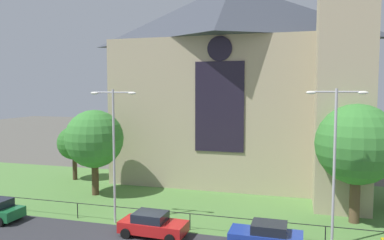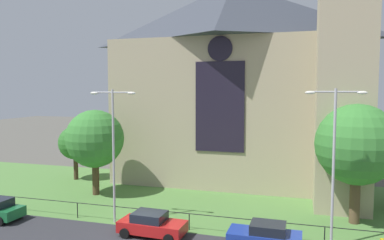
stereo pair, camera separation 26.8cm
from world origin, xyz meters
name	(u,v)px [view 1 (the left image)]	position (x,y,z in m)	size (l,w,h in m)	color
ground	(188,196)	(0.00, 10.00, 0.00)	(160.00, 160.00, 0.00)	#56544C
grass_verge	(181,203)	(0.00, 8.00, 0.00)	(120.00, 20.00, 0.01)	#517F3D
church_building	(238,79)	(3.12, 17.39, 10.27)	(23.20, 16.20, 26.00)	tan
iron_railing	(190,215)	(2.34, 2.50, 0.98)	(33.68, 0.07, 1.13)	black
tree_left_near	(94,139)	(-7.94, 8.21, 4.93)	(5.05, 5.05, 7.49)	#4C3823
tree_left_far	(74,143)	(-12.84, 12.59, 3.77)	(3.40, 3.40, 5.51)	#423021
tree_right_near	(357,145)	(12.95, 6.94, 5.47)	(5.55, 5.55, 8.28)	brown
streetlamp_near	(114,140)	(-3.04, 2.40, 5.78)	(3.37, 0.26, 9.23)	#B2B2B7
streetlamp_far	(335,148)	(11.11, 2.40, 5.81)	(3.37, 0.26, 9.29)	#B2B2B7
parked_car_red	(153,224)	(0.35, 0.91, 0.74)	(4.27, 2.17, 1.51)	#B21919
parked_car_blue	(266,236)	(7.40, 1.01, 0.74)	(4.23, 2.08, 1.51)	#1E3899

